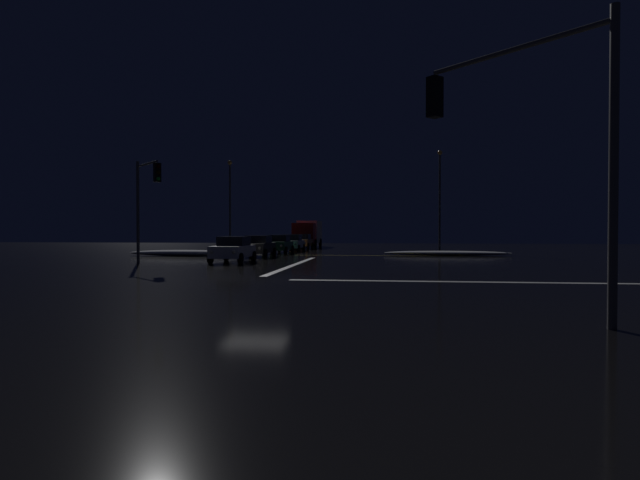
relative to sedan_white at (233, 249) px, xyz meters
The scene contains 16 objects.
ground 11.73m from the sedan_white, 69.42° to the right, with size 120.00×120.00×0.10m, color black.
stop_line_north 4.58m from the sedan_white, 24.15° to the right, with size 0.35×15.68×0.01m.
centre_line_ns 10.62m from the sedan_white, 67.14° to the left, with size 22.00×0.15×0.01m.
crosswalk_bar_east 17.27m from the sedan_white, 39.43° to the right, with size 15.68×0.40×0.01m.
snow_bank_left_curb 9.23m from the sedan_white, 128.99° to the left, with size 8.89×1.50×0.46m.
snow_bank_right_curb 17.68m from the sedan_white, 37.49° to the left, with size 9.82×1.50×0.35m.
sedan_white is the anchor object (origin of this frame).
sedan_black 6.68m from the sedan_white, 90.68° to the left, with size 2.02×4.33×1.57m.
sedan_green 12.55m from the sedan_white, 88.75° to the left, with size 2.02×4.33×1.57m.
sedan_silver 17.78m from the sedan_white, 88.43° to the left, with size 2.02×4.33×1.57m.
sedan_orange 23.40m from the sedan_white, 88.70° to the left, with size 2.02×4.33×1.57m.
box_truck 30.33m from the sedan_white, 89.64° to the left, with size 2.68×8.28×3.08m.
traffic_signal_nw 6.04m from the sedan_white, 151.63° to the right, with size 2.52×2.52×6.04m.
traffic_signal_se 23.01m from the sedan_white, 57.29° to the right, with size 3.46×3.46×6.33m.
streetlamp_right_far 24.84m from the sedan_white, 54.06° to the left, with size 0.44×0.44×9.52m.
streetlamp_left_far 21.12m from the sedan_white, 107.15° to the left, with size 0.44×0.44×8.88m.
Camera 1 is at (5.10, -20.47, 1.94)m, focal length 29.79 mm.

